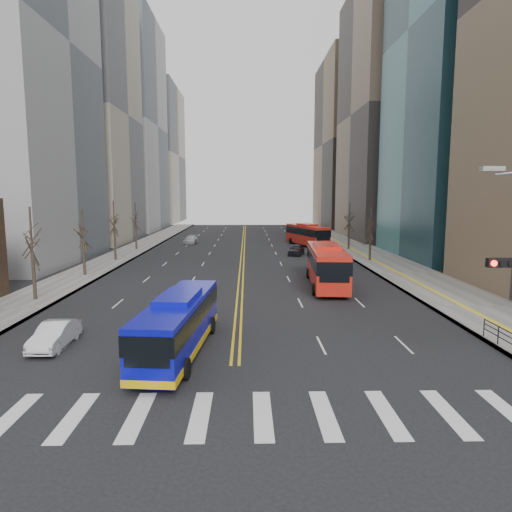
% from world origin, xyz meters
% --- Properties ---
extents(ground, '(220.00, 220.00, 0.00)m').
position_xyz_m(ground, '(0.00, 0.00, 0.00)').
color(ground, black).
extents(sidewalk_right, '(7.00, 130.00, 0.15)m').
position_xyz_m(sidewalk_right, '(17.50, 45.00, 0.07)').
color(sidewalk_right, gray).
rests_on(sidewalk_right, ground).
extents(sidewalk_left, '(5.00, 130.00, 0.15)m').
position_xyz_m(sidewalk_left, '(-16.50, 45.00, 0.07)').
color(sidewalk_left, gray).
rests_on(sidewalk_left, ground).
extents(crosswalk, '(26.70, 4.00, 0.01)m').
position_xyz_m(crosswalk, '(0.00, 0.00, 0.01)').
color(crosswalk, silver).
rests_on(crosswalk, ground).
extents(centerline, '(0.55, 100.00, 0.01)m').
position_xyz_m(centerline, '(0.00, 55.00, 0.01)').
color(centerline, gold).
rests_on(centerline, ground).
extents(office_towers, '(83.00, 134.00, 58.00)m').
position_xyz_m(office_towers, '(0.12, 68.51, 23.92)').
color(office_towers, gray).
rests_on(office_towers, ground).
extents(street_trees, '(35.20, 47.20, 7.60)m').
position_xyz_m(street_trees, '(-7.18, 34.55, 4.87)').
color(street_trees, black).
rests_on(street_trees, ground).
extents(blue_bus, '(3.31, 10.97, 3.17)m').
position_xyz_m(blue_bus, '(-2.97, 6.92, 1.66)').
color(blue_bus, '#0B0DA8').
rests_on(blue_bus, ground).
extents(red_bus_near, '(3.66, 12.30, 3.82)m').
position_xyz_m(red_bus_near, '(7.81, 24.42, 2.12)').
color(red_bus_near, red).
rests_on(red_bus_near, ground).
extents(red_bus_far, '(5.93, 11.74, 3.63)m').
position_xyz_m(red_bus_far, '(10.38, 57.32, 2.02)').
color(red_bus_far, red).
rests_on(red_bus_far, ground).
extents(car_white, '(1.49, 4.19, 1.38)m').
position_xyz_m(car_white, '(-9.88, 7.93, 0.69)').
color(car_white, silver).
rests_on(car_white, ground).
extents(car_dark_mid, '(2.97, 4.79, 1.52)m').
position_xyz_m(car_dark_mid, '(7.43, 46.14, 0.76)').
color(car_dark_mid, black).
rests_on(car_dark_mid, ground).
extents(car_silver, '(2.33, 4.85, 1.36)m').
position_xyz_m(car_silver, '(-8.95, 60.96, 0.68)').
color(car_silver, '#AAAAB0').
rests_on(car_silver, ground).
extents(car_dark_far, '(3.20, 4.99, 1.28)m').
position_xyz_m(car_dark_far, '(10.87, 67.86, 0.64)').
color(car_dark_far, black).
rests_on(car_dark_far, ground).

